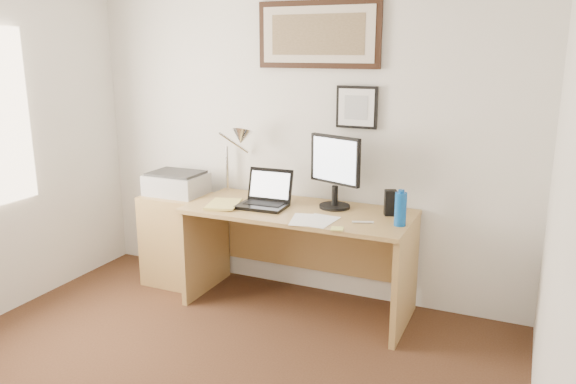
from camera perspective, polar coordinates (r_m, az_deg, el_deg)
The scene contains 18 objects.
wall_back at distance 4.25m, azimuth 1.19°, elevation 6.20°, with size 3.50×0.02×2.50m, color silver.
wall_right at distance 1.98m, azimuth 26.34°, elevation -4.86°, with size 0.02×4.00×2.50m, color silver.
side_cabinet at distance 4.62m, azimuth -11.05°, elevation -4.70°, with size 0.50×0.40×0.73m, color olive.
water_bottle at distance 3.65m, azimuth 11.36°, elevation -1.73°, with size 0.08×0.08×0.22m, color #0C4CA3.
bottle_cap at distance 3.62m, azimuth 11.45°, elevation 0.08°, with size 0.04×0.04×0.02m, color #0C4CA3.
speaker at distance 3.87m, azimuth 10.36°, elevation -1.08°, with size 0.08×0.07×0.18m, color black.
paper_sheet_a at distance 3.73m, azimuth 1.88°, elevation -2.84°, with size 0.20×0.28×0.00m, color white.
paper_sheet_b at distance 3.71m, azimuth 3.15°, elevation -2.93°, with size 0.20×0.28×0.00m, color white.
sticky_pad at distance 3.54m, azimuth 5.02°, elevation -3.73°, with size 0.08×0.08×0.01m, color #E0E26B.
marker_pen at distance 3.68m, azimuth 7.61°, elevation -3.06°, with size 0.02×0.02×0.14m, color white.
book at distance 4.11m, azimuth -8.00°, elevation -1.21°, with size 0.21×0.29×0.02m, color #DCCA67.
desk at distance 4.11m, azimuth 1.53°, elevation -4.64°, with size 1.60×0.70×0.75m.
laptop at distance 4.04m, azimuth -2.33°, elevation -0.64°, with size 0.35×0.31×0.26m.
lcd_monitor at distance 3.95m, azimuth 4.79°, elevation 2.43°, with size 0.41×0.22×0.52m.
printer at distance 4.54m, azimuth -11.26°, elevation 0.88°, with size 0.44×0.34×0.18m.
desk_lamp at distance 4.27m, azimuth -4.89°, elevation 5.33°, with size 0.29×0.27×0.53m.
picture_large at distance 4.13m, azimuth 3.07°, elevation 15.68°, with size 0.92×0.04×0.47m.
picture_small at distance 4.05m, azimuth 6.99°, elevation 8.54°, with size 0.30×0.03×0.30m.
Camera 1 is at (1.63, -1.88, 1.85)m, focal length 35.00 mm.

